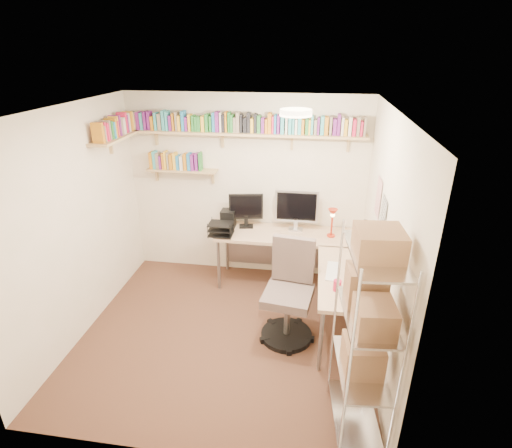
# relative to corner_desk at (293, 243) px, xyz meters

# --- Properties ---
(ground) EXTENTS (3.20, 3.20, 0.00)m
(ground) POSITION_rel_corner_desk_xyz_m (-0.70, -0.93, -0.75)
(ground) COLOR #4A2D1F
(ground) RESTS_ON ground
(room_shell) EXTENTS (3.24, 3.04, 2.52)m
(room_shell) POSITION_rel_corner_desk_xyz_m (-0.69, -0.93, 0.79)
(room_shell) COLOR beige
(room_shell) RESTS_ON ground
(wall_shelves) EXTENTS (3.12, 1.09, 0.80)m
(wall_shelves) POSITION_rel_corner_desk_xyz_m (-1.12, 0.37, 1.27)
(wall_shelves) COLOR tan
(wall_shelves) RESTS_ON ground
(corner_desk) EXTENTS (2.03, 1.94, 1.32)m
(corner_desk) POSITION_rel_corner_desk_xyz_m (0.00, 0.00, 0.00)
(corner_desk) COLOR #D5B08B
(corner_desk) RESTS_ON ground
(office_chair) EXTENTS (0.61, 0.61, 1.15)m
(office_chair) POSITION_rel_corner_desk_xyz_m (0.01, -0.82, -0.27)
(office_chair) COLOR black
(office_chair) RESTS_ON ground
(wire_rack) EXTENTS (0.44, 0.80, 1.89)m
(wire_rack) POSITION_rel_corner_desk_xyz_m (0.66, -1.96, 0.45)
(wire_rack) COLOR silver
(wire_rack) RESTS_ON ground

